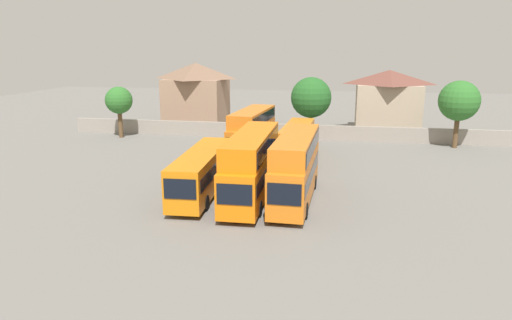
{
  "coord_description": "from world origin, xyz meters",
  "views": [
    {
      "loc": [
        6.6,
        -33.11,
        11.19
      ],
      "look_at": [
        0.0,
        3.0,
        2.22
      ],
      "focal_mm": 32.88,
      "sensor_mm": 36.0,
      "label": 1
    }
  ],
  "objects": [
    {
      "name": "ground",
      "position": [
        0.0,
        18.0,
        0.0
      ],
      "size": [
        140.0,
        140.0,
        0.0
      ],
      "primitive_type": "plane",
      "color": "slate"
    },
    {
      "name": "depot_boundary_wall",
      "position": [
        0.0,
        23.7,
        0.9
      ],
      "size": [
        56.0,
        0.5,
        1.8
      ],
      "primitive_type": "cube",
      "color": "gray",
      "rests_on": "ground"
    },
    {
      "name": "bus_1",
      "position": [
        -3.72,
        0.27,
        1.91
      ],
      "size": [
        3.05,
        11.89,
        3.34
      ],
      "rotation": [
        0.0,
        0.0,
        -1.52
      ],
      "color": "orange",
      "rests_on": "ground"
    },
    {
      "name": "bus_2",
      "position": [
        0.21,
        -0.0,
        2.78
      ],
      "size": [
        2.8,
        12.03,
        4.93
      ],
      "rotation": [
        0.0,
        0.0,
        -1.56
      ],
      "color": "orange",
      "rests_on": "ground"
    },
    {
      "name": "bus_3",
      "position": [
        3.51,
        -0.09,
        2.77
      ],
      "size": [
        2.75,
        11.13,
        4.92
      ],
      "rotation": [
        0.0,
        0.0,
        -1.6
      ],
      "color": "orange",
      "rests_on": "ground"
    },
    {
      "name": "bus_4",
      "position": [
        -2.33,
        13.49,
        2.72
      ],
      "size": [
        3.39,
        10.26,
        4.83
      ],
      "rotation": [
        0.0,
        0.0,
        -1.65
      ],
      "color": "orange",
      "rests_on": "ground"
    },
    {
      "name": "bus_5",
      "position": [
        2.32,
        13.41,
        1.96
      ],
      "size": [
        2.85,
        10.18,
        3.44
      ],
      "rotation": [
        0.0,
        0.0,
        -1.61
      ],
      "color": "orange",
      "rests_on": "ground"
    },
    {
      "name": "house_terrace_left",
      "position": [
        -14.07,
        32.02,
        4.5
      ],
      "size": [
        8.58,
        7.98,
        8.84
      ],
      "color": "#9E7A60",
      "rests_on": "ground"
    },
    {
      "name": "house_terrace_centre",
      "position": [
        12.62,
        30.99,
        4.14
      ],
      "size": [
        8.62,
        6.57,
        8.13
      ],
      "color": "tan",
      "rests_on": "ground"
    },
    {
      "name": "tree_left_of_lot",
      "position": [
        19.34,
        21.7,
        5.26
      ],
      "size": [
        4.44,
        4.44,
        7.52
      ],
      "color": "brown",
      "rests_on": "ground"
    },
    {
      "name": "tree_behind_wall",
      "position": [
        -20.44,
        20.7,
        4.58
      ],
      "size": [
        3.33,
        3.33,
        6.33
      ],
      "color": "brown",
      "rests_on": "ground"
    },
    {
      "name": "tree_right_of_lot",
      "position": [
        2.8,
        26.2,
        4.84
      ],
      "size": [
        5.09,
        5.09,
        7.41
      ],
      "color": "brown",
      "rests_on": "ground"
    }
  ]
}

